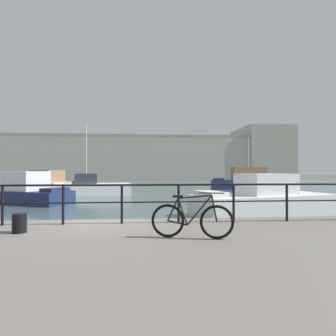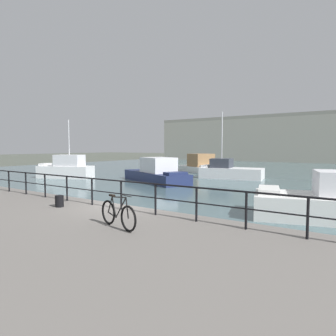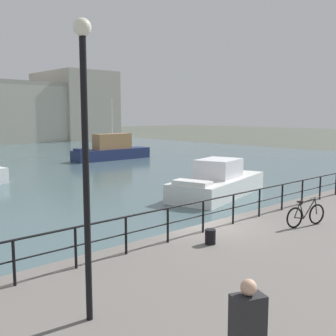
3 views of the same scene
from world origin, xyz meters
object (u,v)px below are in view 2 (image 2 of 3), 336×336
moored_red_daysailer (66,169)px  mooring_bollard (59,201)px  parked_bicycle (118,214)px  moored_harbor_tender (199,165)px  moored_blue_motorboat (157,173)px  moored_small_launch (229,171)px

moored_red_daysailer → mooring_bollard: size_ratio=13.23×
mooring_bollard → parked_bicycle: bearing=-13.0°
moored_harbor_tender → moored_blue_motorboat: 11.73m
moored_red_daysailer → parked_bicycle: (19.22, -12.74, 0.26)m
moored_blue_motorboat → parked_bicycle: (9.66, -15.05, 0.41)m
moored_red_daysailer → moored_small_launch: size_ratio=0.88×
moored_blue_motorboat → parked_bicycle: bearing=-32.0°
moored_red_daysailer → parked_bicycle: moored_red_daysailer is taller
parked_bicycle → mooring_bollard: (-3.91, 0.90, -0.17)m
moored_blue_motorboat → mooring_bollard: bearing=-42.6°
moored_small_launch → mooring_bollard: size_ratio=15.03×
moored_red_daysailer → moored_small_launch: bearing=-169.0°
moored_small_launch → parked_bicycle: size_ratio=3.82×
moored_harbor_tender → parked_bicycle: moored_harbor_tender is taller
moored_harbor_tender → moored_blue_motorboat: moored_harbor_tender is taller
moored_harbor_tender → moored_small_launch: moored_small_launch is taller
mooring_bollard → moored_small_launch: bearing=94.3°
moored_blue_motorboat → moored_red_daysailer: 9.83m
moored_small_launch → mooring_bollard: bearing=85.8°
moored_small_launch → parked_bicycle: 22.30m
moored_red_daysailer → mooring_bollard: (15.31, -11.85, 0.09)m
moored_blue_motorboat → mooring_bollard: moored_blue_motorboat is taller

